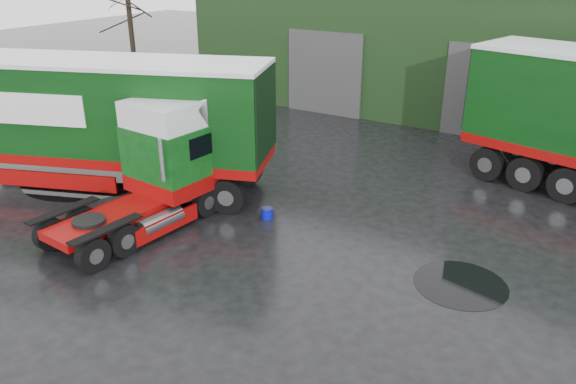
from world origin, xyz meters
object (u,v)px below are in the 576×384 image
(warehouse, at_px, (524,46))
(tree_left, at_px, (130,16))
(trailer_left, at_px, (61,123))
(hero_tractor, at_px, (128,174))
(wash_bucket, at_px, (267,213))

(warehouse, xyz_separation_m, tree_left, (-19.00, -8.00, 1.09))
(trailer_left, bearing_deg, warehouse, -51.20)
(hero_tractor, bearing_deg, wash_bucket, 49.23)
(warehouse, distance_m, trailer_left, 21.97)
(trailer_left, height_order, wash_bucket, trailer_left)
(warehouse, height_order, hero_tractor, warehouse)
(warehouse, xyz_separation_m, hero_tractor, (-6.50, -20.36, -1.35))
(hero_tractor, height_order, wash_bucket, hero_tractor)
(trailer_left, height_order, tree_left, tree_left)
(warehouse, bearing_deg, trailer_left, -120.18)
(hero_tractor, relative_size, trailer_left, 0.41)
(hero_tractor, distance_m, wash_bucket, 4.28)
(wash_bucket, bearing_deg, warehouse, 78.18)
(warehouse, distance_m, wash_bucket, 18.22)
(tree_left, bearing_deg, trailer_left, -54.04)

